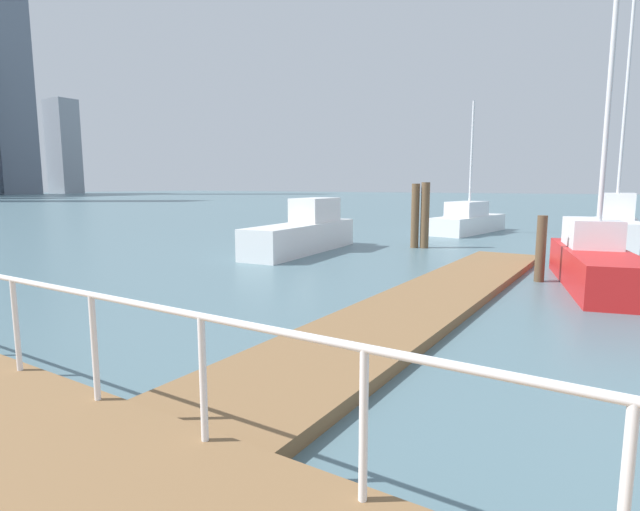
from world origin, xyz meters
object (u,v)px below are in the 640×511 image
at_px(moored_boat_0, 468,220).
at_px(moored_boat_1, 615,226).
at_px(moored_boat_3, 305,232).
at_px(moored_boat_4, 595,260).

bearing_deg(moored_boat_0, moored_boat_1, -118.72).
height_order(moored_boat_3, moored_boat_4, moored_boat_4).
relative_size(moored_boat_0, moored_boat_4, 0.86).
relative_size(moored_boat_1, moored_boat_3, 1.52).
xyz_separation_m(moored_boat_1, moored_boat_4, (-8.47, 0.16, -0.24)).
bearing_deg(moored_boat_3, moored_boat_4, -98.72).
distance_m(moored_boat_0, moored_boat_3, 11.11).
bearing_deg(moored_boat_3, moored_boat_1, -54.55).
height_order(moored_boat_1, moored_boat_4, moored_boat_1).
bearing_deg(moored_boat_1, moored_boat_3, 125.45).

